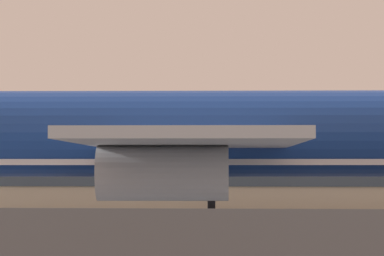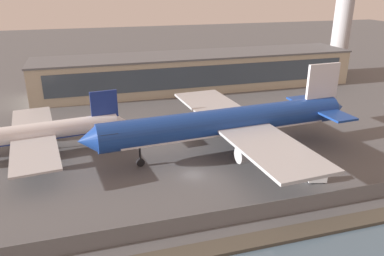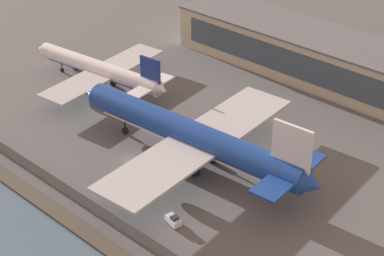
# 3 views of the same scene
# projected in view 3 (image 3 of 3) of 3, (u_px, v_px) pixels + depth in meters

# --- Properties ---
(ground_plane) EXTENTS (500.00, 500.00, 0.00)m
(ground_plane) POSITION_uv_depth(u_px,v_px,m) (131.00, 160.00, 128.28)
(ground_plane) COLOR #565659
(shoreline_seawall) EXTENTS (320.00, 3.00, 0.50)m
(shoreline_seawall) POSITION_uv_depth(u_px,v_px,m) (47.00, 206.00, 115.22)
(shoreline_seawall) COLOR #474238
(shoreline_seawall) RESTS_ON ground
(perimeter_fence) EXTENTS (280.00, 0.10, 2.80)m
(perimeter_fence) POSITION_uv_depth(u_px,v_px,m) (67.00, 190.00, 117.47)
(perimeter_fence) COLOR slate
(perimeter_fence) RESTS_ON ground
(cargo_jet_blue) EXTENTS (57.58, 49.44, 16.93)m
(cargo_jet_blue) POSITION_uv_depth(u_px,v_px,m) (193.00, 136.00, 123.87)
(cargo_jet_blue) COLOR #193D93
(cargo_jet_blue) RESTS_ON ground
(passenger_jet_white) EXTENTS (41.77, 36.26, 11.87)m
(passenger_jet_white) POSITION_uv_depth(u_px,v_px,m) (100.00, 70.00, 153.92)
(passenger_jet_white) COLOR white
(passenger_jet_white) RESTS_ON ground
(baggage_tug) EXTENTS (3.49, 2.31, 1.80)m
(baggage_tug) POSITION_uv_depth(u_px,v_px,m) (173.00, 220.00, 110.80)
(baggage_tug) COLOR white
(baggage_tug) RESTS_ON ground
(ops_van) EXTENTS (4.48, 5.54, 2.48)m
(ops_van) POSITION_uv_depth(u_px,v_px,m) (81.00, 63.00, 164.76)
(ops_van) COLOR #19519E
(ops_van) RESTS_ON ground
(terminal_building) EXTENTS (102.69, 17.95, 11.35)m
(terminal_building) POSITION_uv_depth(u_px,v_px,m) (363.00, 71.00, 150.66)
(terminal_building) COLOR #BCB299
(terminal_building) RESTS_ON ground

